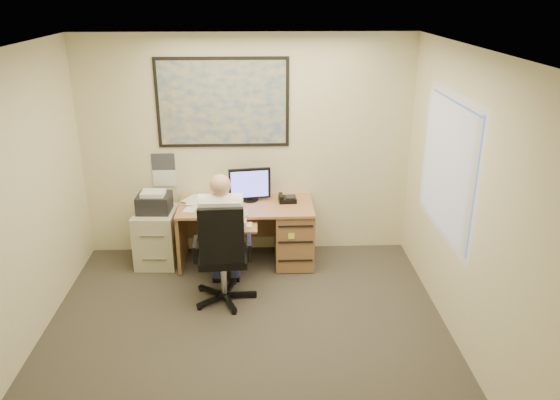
{
  "coord_description": "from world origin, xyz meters",
  "views": [
    {
      "loc": [
        0.15,
        -4.15,
        3.17
      ],
      "look_at": [
        0.37,
        1.3,
        1.03
      ],
      "focal_mm": 35.0,
      "sensor_mm": 36.0,
      "label": 1
    }
  ],
  "objects_px": {
    "office_chair": "(223,274)",
    "desk": "(274,227)",
    "person": "(222,239)",
    "filing_cabinet": "(157,232)"
  },
  "relations": [
    {
      "from": "office_chair",
      "to": "desk",
      "type": "bearing_deg",
      "value": 56.37
    },
    {
      "from": "filing_cabinet",
      "to": "person",
      "type": "height_order",
      "value": "person"
    },
    {
      "from": "desk",
      "to": "office_chair",
      "type": "distance_m",
      "value": 1.1
    },
    {
      "from": "filing_cabinet",
      "to": "person",
      "type": "bearing_deg",
      "value": -42.73
    },
    {
      "from": "desk",
      "to": "person",
      "type": "height_order",
      "value": "person"
    },
    {
      "from": "desk",
      "to": "filing_cabinet",
      "type": "bearing_deg",
      "value": 179.5
    },
    {
      "from": "desk",
      "to": "person",
      "type": "relative_size",
      "value": 1.13
    },
    {
      "from": "office_chair",
      "to": "filing_cabinet",
      "type": "bearing_deg",
      "value": 129.05
    },
    {
      "from": "desk",
      "to": "person",
      "type": "bearing_deg",
      "value": -123.24
    },
    {
      "from": "filing_cabinet",
      "to": "office_chair",
      "type": "height_order",
      "value": "office_chair"
    }
  ]
}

